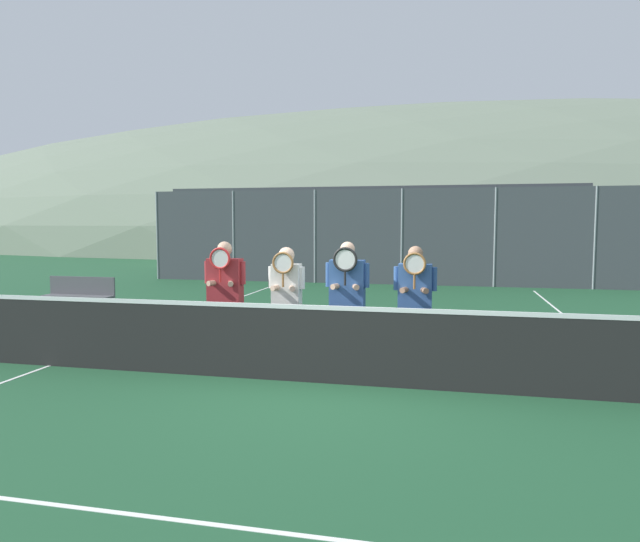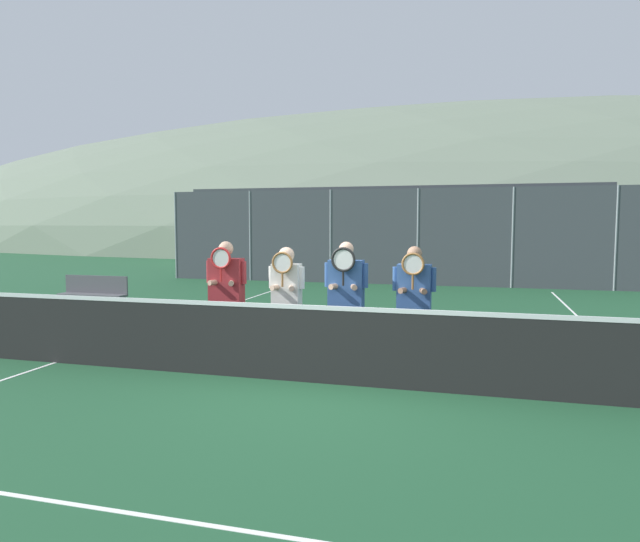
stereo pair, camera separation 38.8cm
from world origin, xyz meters
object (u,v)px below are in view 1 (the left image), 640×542
at_px(player_leftmost, 225,290).
at_px(player_center_right, 347,294).
at_px(player_center_left, 286,295).
at_px(player_rightmost, 415,298).
at_px(bench_courtside, 80,295).
at_px(car_left_of_center, 430,253).
at_px(car_center, 565,254).
at_px(car_far_left, 305,249).

height_order(player_leftmost, player_center_right, player_center_right).
bearing_deg(player_leftmost, player_center_left, 1.06).
bearing_deg(player_rightmost, bench_courtside, 156.75).
xyz_separation_m(player_center_left, player_rightmost, (1.81, -0.01, 0.01)).
distance_m(car_left_of_center, bench_courtside, 13.42).
bearing_deg(car_center, bench_courtside, -136.56).
relative_size(player_center_left, bench_courtside, 1.06).
bearing_deg(bench_courtside, car_center, 43.44).
height_order(player_center_left, bench_courtside, player_center_left).
xyz_separation_m(player_rightmost, bench_courtside, (-7.48, 3.21, -0.56)).
bearing_deg(player_center_left, car_center, 66.30).
xyz_separation_m(player_leftmost, car_left_of_center, (2.49, 14.52, -0.19)).
bearing_deg(player_center_right, bench_courtside, 153.18).
xyz_separation_m(player_leftmost, player_center_left, (0.93, 0.02, -0.05)).
xyz_separation_m(player_leftmost, car_far_left, (-2.52, 14.74, -0.11)).
relative_size(player_leftmost, car_far_left, 0.41).
relative_size(car_far_left, car_center, 1.07).
relative_size(car_left_of_center, bench_courtside, 2.73).
xyz_separation_m(player_center_left, player_center_right, (0.90, -0.12, 0.05)).
xyz_separation_m(player_center_right, car_far_left, (-4.35, 14.84, -0.11)).
distance_m(player_center_left, bench_courtside, 6.53).
distance_m(player_center_right, car_far_left, 15.46).
relative_size(player_leftmost, bench_courtside, 1.10).
height_order(player_center_left, player_center_right, player_center_right).
bearing_deg(player_center_right, car_far_left, 106.35).
height_order(player_center_left, player_rightmost, player_rightmost).
bearing_deg(player_center_left, car_left_of_center, 83.86).
distance_m(player_leftmost, car_center, 16.42).
distance_m(player_center_right, bench_courtside, 7.38).
height_order(player_center_right, car_center, player_center_right).
bearing_deg(car_far_left, player_rightmost, -70.33).
distance_m(car_far_left, car_center, 9.89).
distance_m(player_rightmost, car_left_of_center, 14.51).
bearing_deg(player_rightmost, car_left_of_center, 91.00).
height_order(player_rightmost, car_left_of_center, player_rightmost).
bearing_deg(car_left_of_center, player_center_left, -96.14).
xyz_separation_m(player_center_right, car_center, (5.53, 14.77, -0.17)).
height_order(player_rightmost, car_far_left, car_far_left).
xyz_separation_m(player_leftmost, player_rightmost, (2.74, 0.01, -0.04)).
bearing_deg(car_left_of_center, car_far_left, 177.50).
relative_size(player_center_right, car_center, 0.44).
distance_m(player_leftmost, bench_courtside, 5.76).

